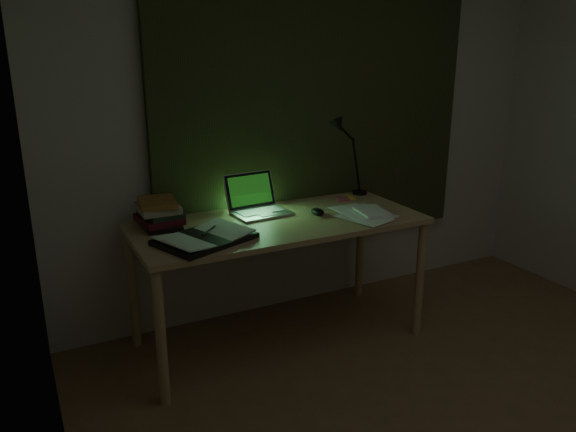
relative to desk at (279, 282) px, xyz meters
name	(u,v)px	position (x,y,z in m)	size (l,w,h in m)	color
wall_back	(315,120)	(0.48, 0.44, 0.87)	(3.50, 0.00, 2.50)	beige
wall_left	(59,280)	(-1.27, -1.56, 0.87)	(0.00, 4.00, 2.50)	beige
curtain	(319,89)	(0.48, 0.40, 1.07)	(2.20, 0.06, 2.00)	#2B3319
desk	(279,282)	(0.00, 0.00, 0.00)	(1.66, 0.73, 0.76)	tan
laptop	(261,196)	(-0.04, 0.15, 0.50)	(0.32, 0.36, 0.23)	silver
open_textbook	(205,238)	(-0.49, -0.14, 0.40)	(0.46, 0.33, 0.04)	silver
book_stack	(160,213)	(-0.63, 0.19, 0.46)	(0.21, 0.25, 0.17)	silver
loose_papers	(363,213)	(0.49, -0.12, 0.39)	(0.34, 0.36, 0.02)	white
mouse	(317,212)	(0.25, 0.00, 0.40)	(0.07, 0.11, 0.04)	black
sticky_yellow	(348,198)	(0.61, 0.22, 0.39)	(0.07, 0.07, 0.02)	yellow
sticky_pink	(343,199)	(0.56, 0.20, 0.39)	(0.08, 0.08, 0.02)	#CB4F6A
desk_lamp	(361,156)	(0.75, 0.29, 0.64)	(0.35, 0.27, 0.52)	black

